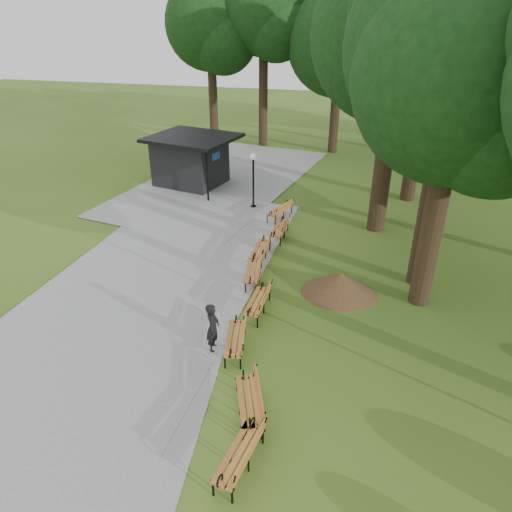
% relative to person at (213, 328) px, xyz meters
% --- Properties ---
extents(ground, '(100.00, 100.00, 0.00)m').
position_rel_person_xyz_m(ground, '(0.39, 1.07, -0.80)').
color(ground, '#3E621C').
rests_on(ground, ground).
extents(path, '(12.00, 38.00, 0.06)m').
position_rel_person_xyz_m(path, '(-3.61, 4.07, -0.77)').
color(path, gray).
rests_on(path, ground).
extents(person, '(0.47, 0.63, 1.60)m').
position_rel_person_xyz_m(person, '(0.00, 0.00, 0.00)').
color(person, black).
rests_on(person, ground).
extents(kiosk, '(5.29, 4.84, 2.84)m').
position_rel_person_xyz_m(kiosk, '(-6.06, 13.98, 0.62)').
color(kiosk, black).
rests_on(kiosk, ground).
extents(lamp_post, '(0.32, 0.32, 2.83)m').
position_rel_person_xyz_m(lamp_post, '(-1.65, 11.29, 1.26)').
color(lamp_post, black).
rests_on(lamp_post, ground).
extents(dirt_mound, '(2.32, 2.32, 0.85)m').
position_rel_person_xyz_m(dirt_mound, '(3.37, 4.05, -0.37)').
color(dirt_mound, '#47301C').
rests_on(dirt_mound, ground).
extents(bench_0, '(0.94, 1.98, 0.88)m').
position_rel_person_xyz_m(bench_0, '(1.86, -3.76, -0.36)').
color(bench_0, '#BC682B').
rests_on(bench_0, ground).
extents(bench_1, '(1.27, 2.00, 0.88)m').
position_rel_person_xyz_m(bench_1, '(1.66, -2.18, -0.36)').
color(bench_1, '#BC682B').
rests_on(bench_1, ground).
extents(bench_2, '(0.99, 1.99, 0.88)m').
position_rel_person_xyz_m(bench_2, '(0.64, 0.12, -0.36)').
color(bench_2, '#BC682B').
rests_on(bench_2, ground).
extents(bench_3, '(0.68, 1.91, 0.88)m').
position_rel_person_xyz_m(bench_3, '(0.81, 2.19, -0.36)').
color(bench_3, '#BC682B').
rests_on(bench_3, ground).
extents(bench_4, '(0.98, 1.99, 0.88)m').
position_rel_person_xyz_m(bench_4, '(0.17, 4.10, -0.36)').
color(bench_4, '#BC682B').
rests_on(bench_4, ground).
extents(bench_5, '(0.66, 1.91, 0.88)m').
position_rel_person_xyz_m(bench_5, '(0.01, 5.92, -0.36)').
color(bench_5, '#BC682B').
rests_on(bench_5, ground).
extents(bench_6, '(0.67, 1.91, 0.88)m').
position_rel_person_xyz_m(bench_6, '(0.36, 8.08, -0.36)').
color(bench_6, '#BC682B').
rests_on(bench_6, ground).
extents(bench_7, '(1.19, 2.00, 0.88)m').
position_rel_person_xyz_m(bench_7, '(-0.05, 10.18, -0.36)').
color(bench_7, '#BC682B').
rests_on(bench_7, ground).
extents(lawn_tree_0, '(6.09, 6.09, 10.43)m').
position_rel_person_xyz_m(lawn_tree_0, '(6.09, 4.22, 6.52)').
color(lawn_tree_0, black).
rests_on(lawn_tree_0, ground).
extents(lawn_tree_1, '(6.70, 6.70, 11.39)m').
position_rel_person_xyz_m(lawn_tree_1, '(6.02, 5.57, 7.20)').
color(lawn_tree_1, black).
rests_on(lawn_tree_1, ground).
extents(lawn_tree_2, '(6.95, 6.95, 11.66)m').
position_rel_person_xyz_m(lawn_tree_2, '(4.49, 10.10, 7.32)').
color(lawn_tree_2, black).
rests_on(lawn_tree_2, ground).
extents(lawn_tree_4, '(6.55, 6.55, 12.32)m').
position_rel_person_xyz_m(lawn_tree_4, '(6.06, 14.49, 8.16)').
color(lawn_tree_4, black).
rests_on(lawn_tree_4, ground).
extents(tree_backdrop, '(36.15, 9.36, 16.46)m').
position_rel_person_xyz_m(tree_backdrop, '(6.59, 23.81, 7.43)').
color(tree_backdrop, black).
rests_on(tree_backdrop, ground).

